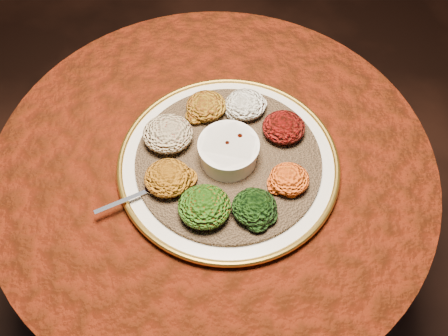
{
  "coord_description": "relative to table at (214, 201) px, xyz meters",
  "views": [
    {
      "loc": [
        0.01,
        -0.6,
        1.62
      ],
      "look_at": [
        0.02,
        -0.04,
        0.76
      ],
      "focal_mm": 40.0,
      "sensor_mm": 36.0,
      "label": 1
    }
  ],
  "objects": [
    {
      "name": "table",
      "position": [
        0.0,
        0.0,
        0.0
      ],
      "size": [
        0.96,
        0.96,
        0.73
      ],
      "color": "black",
      "rests_on": "ground"
    },
    {
      "name": "platter",
      "position": [
        0.03,
        -0.02,
        0.19
      ],
      "size": [
        0.55,
        0.55,
        0.02
      ],
      "rotation": [
        0.0,
        0.0,
        -0.27
      ],
      "color": "beige",
      "rests_on": "table"
    },
    {
      "name": "injera",
      "position": [
        0.03,
        -0.02,
        0.2
      ],
      "size": [
        0.5,
        0.5,
        0.01
      ],
      "primitive_type": "cylinder",
      "rotation": [
        0.0,
        0.0,
        0.34
      ],
      "color": "brown",
      "rests_on": "platter"
    },
    {
      "name": "stew_bowl",
      "position": [
        0.03,
        -0.02,
        0.24
      ],
      "size": [
        0.12,
        0.12,
        0.05
      ],
      "color": "silver",
      "rests_on": "injera"
    },
    {
      "name": "spoon",
      "position": [
        -0.13,
        -0.09,
        0.21
      ],
      "size": [
        0.14,
        0.07,
        0.01
      ],
      "rotation": [
        0.0,
        0.0,
        -2.71
      ],
      "color": "silver",
      "rests_on": "injera"
    },
    {
      "name": "portion_ayib",
      "position": [
        0.07,
        0.11,
        0.23
      ],
      "size": [
        0.09,
        0.09,
        0.04
      ],
      "primitive_type": "ellipsoid",
      "color": "white",
      "rests_on": "injera"
    },
    {
      "name": "portion_kitfo",
      "position": [
        0.15,
        0.05,
        0.23
      ],
      "size": [
        0.09,
        0.09,
        0.04
      ],
      "primitive_type": "ellipsoid",
      "color": "black",
      "rests_on": "injera"
    },
    {
      "name": "portion_tikil",
      "position": [
        0.15,
        -0.08,
        0.23
      ],
      "size": [
        0.08,
        0.08,
        0.04
      ],
      "primitive_type": "ellipsoid",
      "color": "#AD620E",
      "rests_on": "injera"
    },
    {
      "name": "portion_gomen",
      "position": [
        0.08,
        -0.14,
        0.23
      ],
      "size": [
        0.09,
        0.08,
        0.04
      ],
      "primitive_type": "ellipsoid",
      "color": "black",
      "rests_on": "injera"
    },
    {
      "name": "portion_mixveg",
      "position": [
        -0.02,
        -0.14,
        0.23
      ],
      "size": [
        0.1,
        0.1,
        0.05
      ],
      "primitive_type": "ellipsoid",
      "color": "#962409",
      "rests_on": "injera"
    },
    {
      "name": "portion_kik",
      "position": [
        -0.09,
        -0.07,
        0.23
      ],
      "size": [
        0.1,
        0.09,
        0.05
      ],
      "primitive_type": "ellipsoid",
      "color": "#9E5A0E",
      "rests_on": "injera"
    },
    {
      "name": "portion_timatim",
      "position": [
        -0.09,
        0.03,
        0.23
      ],
      "size": [
        0.11,
        0.1,
        0.05
      ],
      "primitive_type": "ellipsoid",
      "color": "maroon",
      "rests_on": "injera"
    },
    {
      "name": "portion_shiro",
      "position": [
        -0.01,
        0.11,
        0.23
      ],
      "size": [
        0.09,
        0.08,
        0.04
      ],
      "primitive_type": "ellipsoid",
      "color": "#956912",
      "rests_on": "injera"
    }
  ]
}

